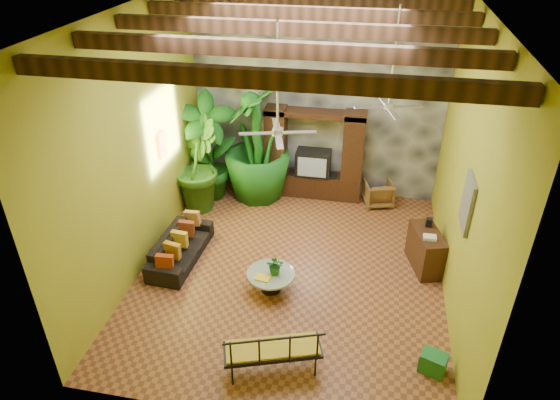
% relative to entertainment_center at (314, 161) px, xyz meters
% --- Properties ---
extents(ground, '(7.00, 7.00, 0.00)m').
position_rel_entertainment_center_xyz_m(ground, '(0.00, -3.14, -0.97)').
color(ground, brown).
rests_on(ground, ground).
extents(ceiling, '(6.00, 7.00, 0.02)m').
position_rel_entertainment_center_xyz_m(ceiling, '(0.00, -3.14, 4.03)').
color(ceiling, silver).
rests_on(ceiling, back_wall).
extents(back_wall, '(6.00, 0.02, 5.00)m').
position_rel_entertainment_center_xyz_m(back_wall, '(0.00, 0.36, 1.53)').
color(back_wall, olive).
rests_on(back_wall, ground).
extents(left_wall, '(0.02, 7.00, 5.00)m').
position_rel_entertainment_center_xyz_m(left_wall, '(-3.00, -3.14, 1.53)').
color(left_wall, olive).
rests_on(left_wall, ground).
extents(right_wall, '(0.02, 7.00, 5.00)m').
position_rel_entertainment_center_xyz_m(right_wall, '(3.00, -3.14, 1.53)').
color(right_wall, olive).
rests_on(right_wall, ground).
extents(stone_accent_wall, '(5.98, 0.10, 4.98)m').
position_rel_entertainment_center_xyz_m(stone_accent_wall, '(0.00, 0.30, 1.53)').
color(stone_accent_wall, '#37393F').
rests_on(stone_accent_wall, ground).
extents(ceiling_beams, '(5.95, 5.36, 0.22)m').
position_rel_entertainment_center_xyz_m(ceiling_beams, '(0.00, -3.14, 3.81)').
color(ceiling_beams, '#3E2213').
rests_on(ceiling_beams, ceiling).
extents(entertainment_center, '(2.40, 0.55, 2.30)m').
position_rel_entertainment_center_xyz_m(entertainment_center, '(0.00, 0.00, 0.00)').
color(entertainment_center, black).
rests_on(entertainment_center, ground).
extents(ceiling_fan_front, '(1.28, 1.28, 1.86)m').
position_rel_entertainment_center_xyz_m(ceiling_fan_front, '(-0.20, -3.54, 2.44)').
color(ceiling_fan_front, silver).
rests_on(ceiling_fan_front, ceiling).
extents(ceiling_fan_back, '(1.28, 1.28, 1.86)m').
position_rel_entertainment_center_xyz_m(ceiling_fan_back, '(1.60, -1.94, 2.44)').
color(ceiling_fan_back, silver).
rests_on(ceiling_fan_back, ceiling).
extents(wall_art_mask, '(0.06, 0.32, 0.55)m').
position_rel_entertainment_center_xyz_m(wall_art_mask, '(-2.96, -2.14, 1.13)').
color(wall_art_mask, orange).
rests_on(wall_art_mask, left_wall).
extents(wall_art_painting, '(0.06, 0.70, 0.90)m').
position_rel_entertainment_center_xyz_m(wall_art_painting, '(2.96, -3.74, 1.33)').
color(wall_art_painting, '#2A649D').
rests_on(wall_art_painting, right_wall).
extents(sofa, '(0.85, 1.98, 0.57)m').
position_rel_entertainment_center_xyz_m(sofa, '(-2.34, -3.19, -0.68)').
color(sofa, black).
rests_on(sofa, ground).
extents(wicker_armchair, '(0.82, 0.83, 0.62)m').
position_rel_entertainment_center_xyz_m(wicker_armchair, '(1.65, -0.16, -0.66)').
color(wicker_armchair, olive).
rests_on(wicker_armchair, ground).
extents(tall_plant_a, '(1.68, 1.41, 2.71)m').
position_rel_entertainment_center_xyz_m(tall_plant_a, '(-2.49, -0.60, 0.39)').
color(tall_plant_a, '#175717').
rests_on(tall_plant_a, ground).
extents(tall_plant_b, '(1.27, 1.44, 2.24)m').
position_rel_entertainment_center_xyz_m(tall_plant_b, '(-2.65, -1.07, 0.15)').
color(tall_plant_b, '#2D661B').
rests_on(tall_plant_b, ground).
extents(tall_plant_c, '(1.73, 1.73, 2.98)m').
position_rel_entertainment_center_xyz_m(tall_plant_c, '(-1.35, -0.32, 0.52)').
color(tall_plant_c, '#1A661C').
rests_on(tall_plant_c, ground).
extents(coffee_table, '(0.92, 0.92, 0.40)m').
position_rel_entertainment_center_xyz_m(coffee_table, '(-0.29, -3.80, -0.71)').
color(coffee_table, black).
rests_on(coffee_table, ground).
extents(centerpiece_plant, '(0.36, 0.32, 0.37)m').
position_rel_entertainment_center_xyz_m(centerpiece_plant, '(-0.20, -3.78, -0.38)').
color(centerpiece_plant, '#1B5516').
rests_on(centerpiece_plant, coffee_table).
extents(yellow_tray, '(0.30, 0.23, 0.03)m').
position_rel_entertainment_center_xyz_m(yellow_tray, '(-0.41, -3.98, -0.55)').
color(yellow_tray, yellow).
rests_on(yellow_tray, coffee_table).
extents(iron_bench, '(1.61, 1.02, 0.57)m').
position_rel_entertainment_center_xyz_m(iron_bench, '(0.14, -5.77, -0.43)').
color(iron_bench, black).
rests_on(iron_bench, ground).
extents(side_console, '(0.74, 1.14, 0.84)m').
position_rel_entertainment_center_xyz_m(side_console, '(2.65, -2.50, -0.55)').
color(side_console, '#3D2413').
rests_on(side_console, ground).
extents(green_bin, '(0.48, 0.42, 0.35)m').
position_rel_entertainment_center_xyz_m(green_bin, '(2.65, -5.22, -0.79)').
color(green_bin, '#1E702C').
rests_on(green_bin, ground).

